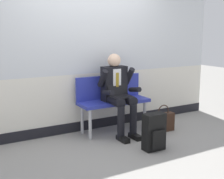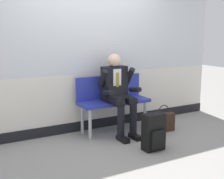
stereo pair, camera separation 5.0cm
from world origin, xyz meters
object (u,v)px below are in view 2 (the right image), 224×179
object	(u,v)px
person_seated	(118,92)
backpack	(154,132)
bench_with_person	(112,98)
handbag	(163,122)

from	to	relation	value
person_seated	backpack	distance (m)	0.93
bench_with_person	handbag	distance (m)	0.93
bench_with_person	person_seated	distance (m)	0.24
bench_with_person	handbag	world-z (taller)	bench_with_person
person_seated	backpack	xyz separation A→B (m)	(0.09, -0.82, -0.44)
person_seated	backpack	size ratio (longest dim) A/B	2.46
backpack	person_seated	bearing A→B (deg)	96.59
bench_with_person	handbag	size ratio (longest dim) A/B	2.59
backpack	handbag	world-z (taller)	backpack
handbag	backpack	bearing A→B (deg)	-137.61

